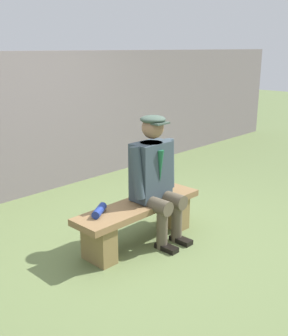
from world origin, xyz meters
TOP-DOWN VIEW (x-y plane):
  - ground_plane at (0.00, 0.00)m, footprint 30.00×30.00m
  - bench at (0.00, 0.00)m, footprint 1.45×0.38m
  - seated_man at (-0.17, 0.06)m, footprint 0.58×0.55m
  - rolled_magazine at (0.46, -0.07)m, footprint 0.24×0.19m
  - stadium_wall at (0.00, -2.13)m, footprint 12.00×0.24m

SIDE VIEW (x-z plane):
  - ground_plane at x=0.00m, z-range 0.00..0.00m
  - bench at x=0.00m, z-range 0.07..0.49m
  - rolled_magazine at x=0.46m, z-range 0.42..0.50m
  - seated_man at x=-0.17m, z-range 0.05..1.33m
  - stadium_wall at x=0.00m, z-range 0.00..1.86m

